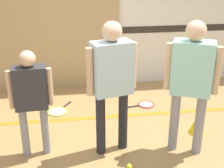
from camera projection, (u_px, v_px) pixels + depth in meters
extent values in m
plane|color=#A87F4C|center=(104.00, 150.00, 3.93)|extent=(16.00, 16.00, 0.00)
cube|color=#2D2823|center=(89.00, 31.00, 5.55)|extent=(16.00, 0.01, 0.12)
cube|color=tan|center=(35.00, 30.00, 5.38)|extent=(2.95, 0.05, 2.18)
cube|color=orange|center=(97.00, 117.00, 4.72)|extent=(14.40, 0.10, 0.01)
cylinder|color=#232328|center=(101.00, 124.00, 3.75)|extent=(0.11, 0.11, 0.78)
cylinder|color=#232328|center=(123.00, 120.00, 3.85)|extent=(0.11, 0.11, 0.78)
cube|color=silver|center=(112.00, 68.00, 3.53)|extent=(0.50, 0.36, 0.62)
sphere|color=#DBAD89|center=(112.00, 31.00, 3.37)|extent=(0.23, 0.23, 0.23)
cylinder|color=#DBAD89|center=(90.00, 72.00, 3.44)|extent=(0.08, 0.08, 0.55)
cylinder|color=#DBAD89|center=(133.00, 66.00, 3.64)|extent=(0.08, 0.08, 0.55)
cylinder|color=gray|center=(25.00, 132.00, 3.72)|extent=(0.09, 0.09, 0.63)
cylinder|color=gray|center=(45.00, 130.00, 3.77)|extent=(0.09, 0.09, 0.63)
cube|color=#2D2D33|center=(30.00, 88.00, 3.53)|extent=(0.38, 0.23, 0.50)
sphere|color=#DBAD89|center=(27.00, 59.00, 3.40)|extent=(0.18, 0.18, 0.18)
cylinder|color=#DBAD89|center=(10.00, 90.00, 3.49)|extent=(0.07, 0.07, 0.45)
cylinder|color=#DBAD89|center=(50.00, 87.00, 3.58)|extent=(0.07, 0.07, 0.45)
cylinder|color=gray|center=(199.00, 124.00, 3.75)|extent=(0.11, 0.11, 0.78)
cylinder|color=gray|center=(174.00, 121.00, 3.83)|extent=(0.11, 0.11, 0.78)
cube|color=#99D8D1|center=(192.00, 68.00, 3.52)|extent=(0.52, 0.42, 0.62)
sphere|color=#DBAD89|center=(196.00, 31.00, 3.36)|extent=(0.23, 0.23, 0.23)
cylinder|color=#DBAD89|center=(217.00, 71.00, 3.45)|extent=(0.08, 0.08, 0.56)
cylinder|color=#DBAD89|center=(168.00, 66.00, 3.59)|extent=(0.08, 0.08, 0.56)
torus|color=#C6D838|center=(57.00, 111.00, 4.88)|extent=(0.44, 0.44, 0.02)
cylinder|color=silver|center=(57.00, 111.00, 4.88)|extent=(0.27, 0.27, 0.01)
cylinder|color=black|center=(66.00, 105.00, 5.10)|extent=(0.14, 0.20, 0.02)
sphere|color=black|center=(70.00, 102.00, 5.20)|extent=(0.03, 0.03, 0.03)
torus|color=red|center=(146.00, 104.00, 5.11)|extent=(0.30, 0.30, 0.02)
cylinder|color=silver|center=(146.00, 104.00, 5.11)|extent=(0.22, 0.22, 0.01)
cylinder|color=black|center=(133.00, 106.00, 5.05)|extent=(0.23, 0.06, 0.02)
sphere|color=black|center=(126.00, 107.00, 5.01)|extent=(0.03, 0.03, 0.03)
sphere|color=#CCE038|center=(129.00, 166.00, 3.57)|extent=(0.07, 0.07, 0.07)
sphere|color=#CCE038|center=(47.00, 108.00, 4.94)|extent=(0.07, 0.07, 0.07)
cone|color=yellow|center=(197.00, 124.00, 4.27)|extent=(0.23, 0.23, 0.26)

